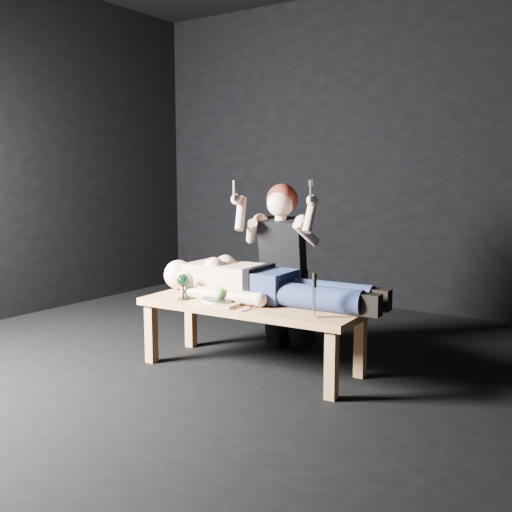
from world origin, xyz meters
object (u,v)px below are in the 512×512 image
Objects in this scene: goblet at (183,287)px; kneeling_woman at (286,264)px; carving_knife at (314,295)px; table at (252,336)px; serving_tray at (218,302)px; lying_man at (266,280)px.

kneeling_woman is at bearing 64.36° from goblet.
kneeling_woman reaches higher than carving_knife.
carving_knife is at bearing -17.16° from table.
goblet reaches higher than serving_tray.
goblet is 0.97m from carving_knife.
serving_tray is 0.29m from goblet.
serving_tray is at bearing 178.54° from carving_knife.
serving_tray is at bearing -139.11° from table.
table is 4.65× the size of serving_tray.
table is at bearing 22.00° from goblet.
kneeling_woman is (-0.08, 0.56, 0.40)m from table.
goblet is 0.66× the size of carving_knife.
serving_tray is 1.85× the size of goblet.
serving_tray is at bearing -109.37° from kneeling_woman.
table is 0.65m from carving_knife.
goblet is (-0.47, -0.28, -0.05)m from lying_man.
serving_tray is (-0.20, -0.26, -0.13)m from lying_man.
table is 0.32m from serving_tray.
table is at bearing -113.85° from lying_man.
kneeling_woman reaches higher than lying_man.
kneeling_woman is at bearing 128.47° from carving_knife.
table is 0.56m from goblet.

